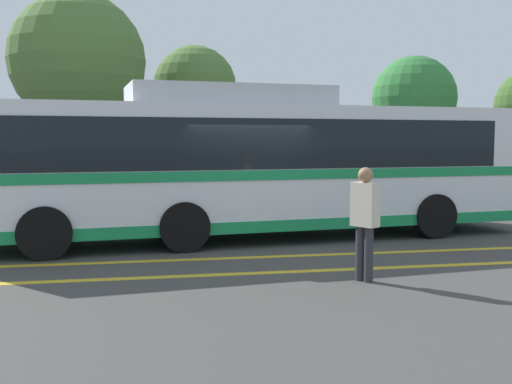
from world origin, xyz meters
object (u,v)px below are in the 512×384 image
object	(u,v)px
tree_0	(195,88)
parked_car_2	(234,188)
pedestrian_0	(365,216)
tree_2	(414,98)
transit_bus	(255,163)
tree_3	(78,61)

from	to	relation	value
tree_0	parked_car_2	bearing A→B (deg)	-83.50
parked_car_2	pedestrian_0	xyz separation A→B (m)	(0.77, -8.56, 0.23)
tree_0	tree_2	distance (m)	8.55
transit_bus	tree_0	world-z (taller)	tree_0
transit_bus	parked_car_2	world-z (taller)	transit_bus
pedestrian_0	transit_bus	bearing A→B (deg)	-19.75
tree_0	tree_2	size ratio (longest dim) A/B	1.05
pedestrian_0	tree_2	world-z (taller)	tree_2
parked_car_2	tree_2	xyz separation A→B (m)	(7.85, 4.82, 3.03)
transit_bus	tree_2	xyz separation A→B (m)	(8.00, 9.00, 2.13)
tree_2	tree_3	size ratio (longest dim) A/B	0.78
tree_2	tree_3	world-z (taller)	tree_3
tree_2	tree_3	xyz separation A→B (m)	(-12.56, -1.20, 1.00)
pedestrian_0	tree_2	xyz separation A→B (m)	(7.08, 13.38, 2.80)
parked_car_2	tree_2	distance (m)	9.70
tree_0	transit_bus	bearing A→B (deg)	-87.11
parked_car_2	transit_bus	bearing A→B (deg)	176.70
parked_car_2	tree_0	distance (m)	6.64
transit_bus	tree_0	distance (m)	10.19
tree_0	tree_3	distance (m)	4.61
parked_car_2	tree_2	size ratio (longest dim) A/B	0.78
parked_car_2	tree_3	world-z (taller)	tree_3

